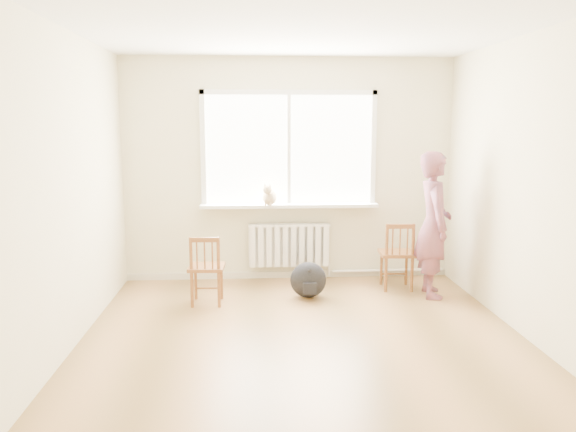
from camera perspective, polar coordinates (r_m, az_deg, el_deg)
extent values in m
plane|color=#A37343|center=(4.99, 1.82, -13.18)|extent=(4.50, 4.50, 0.00)
plane|color=white|center=(4.67, 2.00, 19.08)|extent=(4.50, 4.50, 0.00)
cube|color=beige|center=(6.87, 0.08, 4.68)|extent=(4.00, 0.01, 2.70)
cube|color=white|center=(6.84, 0.09, 6.75)|extent=(2.00, 0.02, 1.30)
cube|color=white|center=(6.82, 0.10, 12.46)|extent=(2.12, 0.05, 0.06)
cube|color=white|center=(6.82, -8.62, 6.65)|extent=(0.06, 0.05, 1.42)
cube|color=white|center=(6.96, 8.65, 6.70)|extent=(0.06, 0.05, 1.42)
cube|color=white|center=(6.82, 0.10, 6.75)|extent=(0.04, 0.05, 1.30)
cube|color=white|center=(6.81, 0.14, 1.08)|extent=(2.15, 0.22, 0.04)
cube|color=white|center=(6.96, 0.10, -2.97)|extent=(1.00, 0.02, 0.55)
cube|color=white|center=(6.91, 0.13, -3.06)|extent=(1.00, 0.10, 0.51)
cube|color=white|center=(6.86, 0.13, -0.93)|extent=(1.00, 0.12, 0.03)
cylinder|color=silver|center=(7.22, 10.10, -5.48)|extent=(1.40, 0.04, 0.04)
cube|color=beige|center=(7.08, 0.08, -5.95)|extent=(4.00, 0.03, 0.08)
cube|color=brown|center=(6.07, -8.27, -5.16)|extent=(0.39, 0.37, 0.04)
cylinder|color=brown|center=(6.24, -6.77, -6.62)|extent=(0.03, 0.03, 0.40)
cylinder|color=brown|center=(6.28, -9.36, -6.59)|extent=(0.03, 0.03, 0.40)
cylinder|color=brown|center=(5.97, -7.02, -7.36)|extent=(0.03, 0.03, 0.40)
cylinder|color=brown|center=(6.01, -9.73, -7.33)|extent=(0.03, 0.03, 0.40)
cylinder|color=brown|center=(5.93, -7.06, -5.72)|extent=(0.04, 0.04, 0.75)
cylinder|color=brown|center=(5.96, -9.78, -5.70)|extent=(0.04, 0.04, 0.75)
cube|color=brown|center=(5.86, -8.51, -2.41)|extent=(0.31, 0.04, 0.05)
cylinder|color=brown|center=(5.89, -7.70, -3.93)|extent=(0.02, 0.02, 0.30)
cylinder|color=brown|center=(5.89, -8.47, -3.93)|extent=(0.02, 0.02, 0.30)
cylinder|color=brown|center=(5.91, -9.24, -3.92)|extent=(0.02, 0.02, 0.30)
cube|color=brown|center=(6.67, 11.00, -3.73)|extent=(0.41, 0.40, 0.04)
cylinder|color=brown|center=(6.89, 11.93, -5.13)|extent=(0.03, 0.03, 0.42)
cylinder|color=brown|center=(6.83, 9.47, -5.18)|extent=(0.03, 0.03, 0.42)
cylinder|color=brown|center=(6.61, 12.48, -5.78)|extent=(0.03, 0.03, 0.42)
cylinder|color=brown|center=(6.55, 9.92, -5.84)|extent=(0.03, 0.03, 0.42)
cylinder|color=brown|center=(6.56, 12.54, -4.20)|extent=(0.04, 0.04, 0.79)
cylinder|color=brown|center=(6.50, 9.96, -4.25)|extent=(0.04, 0.04, 0.79)
cube|color=brown|center=(6.46, 11.36, -1.04)|extent=(0.32, 0.05, 0.05)
cylinder|color=brown|center=(6.50, 12.04, -2.49)|extent=(0.02, 0.02, 0.32)
cylinder|color=brown|center=(6.49, 11.31, -2.50)|extent=(0.02, 0.02, 0.32)
cylinder|color=brown|center=(6.47, 10.58, -2.51)|extent=(0.02, 0.02, 0.32)
imported|color=#CA434E|center=(6.41, 14.56, -0.85)|extent=(0.43, 0.62, 1.62)
ellipsoid|color=beige|center=(6.71, -1.88, 1.97)|extent=(0.23, 0.30, 0.19)
sphere|color=beige|center=(6.58, -2.10, 2.68)|extent=(0.11, 0.11, 0.11)
cone|color=beige|center=(6.58, -2.35, 3.15)|extent=(0.04, 0.04, 0.04)
cone|color=beige|center=(6.56, -1.85, 3.14)|extent=(0.04, 0.04, 0.04)
cylinder|color=beige|center=(6.85, -1.66, 1.63)|extent=(0.06, 0.18, 0.02)
cylinder|color=beige|center=(6.63, -2.29, 1.45)|extent=(0.02, 0.02, 0.10)
cylinder|color=beige|center=(6.62, -1.79, 1.44)|extent=(0.02, 0.02, 0.10)
ellipsoid|color=black|center=(6.26, 2.07, -6.50)|extent=(0.44, 0.35, 0.40)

